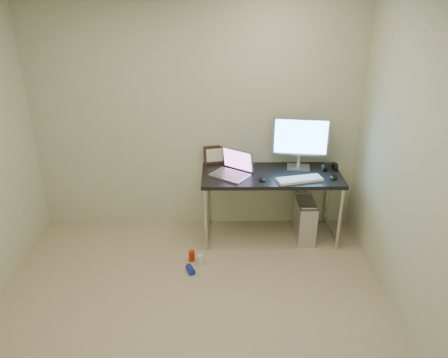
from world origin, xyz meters
The scene contains 18 objects.
floor centered at (0.00, 0.00, 0.00)m, with size 3.50×3.50×0.00m, color tan.
wall_back centered at (0.00, 1.75, 1.25)m, with size 3.50×0.02×2.50m, color beige.
wall_right centered at (1.75, 0.00, 1.25)m, with size 0.02×3.50×2.50m, color beige.
desk centered at (0.79, 1.43, 0.66)m, with size 1.45×0.64×0.75m.
tower_computer centered at (1.17, 1.38, 0.22)m, with size 0.19×0.43×0.47m.
cable_a centered at (1.12, 1.70, 0.40)m, with size 0.01×0.01×0.70m, color black.
cable_b centered at (1.21, 1.68, 0.38)m, with size 0.01×0.01×0.72m, color black.
can_red centered at (-0.03, 0.95, 0.06)m, with size 0.06×0.06×0.11m, color #B92807.
can_white centered at (0.05, 0.88, 0.06)m, with size 0.06×0.06×0.11m, color white.
can_blue centered at (-0.04, 0.76, 0.03)m, with size 0.07×0.07×0.12m, color #1229B3.
laptop centered at (0.39, 1.41, 0.81)m, with size 0.48×0.46×0.26m.
monitor centered at (1.10, 1.59, 1.08)m, with size 0.60×0.21×0.56m.
keyboard centered at (1.05, 1.25, 0.76)m, with size 0.46×0.15×0.03m, color white.
mouse_right centered at (1.41, 1.31, 0.77)m, with size 0.08×0.12×0.04m, color black.
mouse_left centered at (0.68, 1.27, 0.77)m, with size 0.07×0.11×0.04m, color black.
headphones centered at (1.42, 1.53, 0.78)m, with size 0.17×0.10×0.11m.
picture_frame centered at (0.20, 1.72, 0.85)m, with size 0.25×0.03×0.20m, color black.
webcam centered at (0.35, 1.72, 0.85)m, with size 0.05×0.04×0.13m.
Camera 1 is at (0.26, -2.74, 2.58)m, focal length 35.00 mm.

